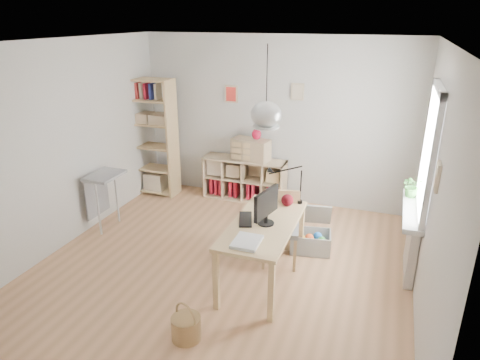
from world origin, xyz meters
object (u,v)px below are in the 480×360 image
(chair, at_px, (281,223))
(drawer_chest, at_px, (251,150))
(tall_bookshelf, at_px, (152,133))
(monitor, at_px, (266,205))
(desk, at_px, (264,230))
(storage_chest, at_px, (311,237))
(cube_shelf, at_px, (244,182))

(chair, relative_size, drawer_chest, 1.48)
(tall_bookshelf, bearing_deg, monitor, -36.91)
(desk, height_order, drawer_chest, drawer_chest)
(storage_chest, bearing_deg, drawer_chest, 125.36)
(tall_bookshelf, bearing_deg, cube_shelf, 10.19)
(tall_bookshelf, distance_m, drawer_chest, 1.72)
(desk, distance_m, drawer_chest, 2.38)
(tall_bookshelf, bearing_deg, desk, -37.01)
(chair, relative_size, monitor, 1.95)
(tall_bookshelf, distance_m, monitor, 3.27)
(desk, xyz_separation_m, monitor, (0.03, -0.01, 0.32))
(desk, height_order, tall_bookshelf, tall_bookshelf)
(cube_shelf, distance_m, storage_chest, 1.95)
(chair, height_order, storage_chest, chair)
(tall_bookshelf, height_order, chair, tall_bookshelf)
(cube_shelf, distance_m, drawer_chest, 0.61)
(storage_chest, height_order, monitor, monitor)
(desk, relative_size, monitor, 3.19)
(tall_bookshelf, relative_size, monitor, 4.26)
(tall_bookshelf, bearing_deg, drawer_chest, 8.05)
(cube_shelf, relative_size, chair, 1.53)
(desk, xyz_separation_m, chair, (0.08, 0.49, -0.14))
(tall_bookshelf, height_order, drawer_chest, tall_bookshelf)
(cube_shelf, height_order, drawer_chest, drawer_chest)
(cube_shelf, relative_size, monitor, 2.98)
(desk, bearing_deg, tall_bookshelf, 142.99)
(storage_chest, bearing_deg, chair, -137.94)
(cube_shelf, height_order, storage_chest, cube_shelf)
(chair, bearing_deg, drawer_chest, 108.08)
(desk, distance_m, chair, 0.52)
(desk, xyz_separation_m, drawer_chest, (-0.89, 2.19, 0.24))
(cube_shelf, xyz_separation_m, chair, (1.10, -1.74, 0.22))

